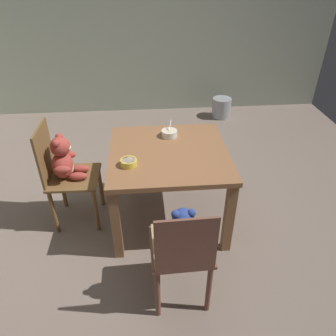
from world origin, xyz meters
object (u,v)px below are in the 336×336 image
at_px(dining_table, 169,163).
at_px(teddy_chair_near_left, 65,166).
at_px(teddy_chair_near_front, 182,242).
at_px(metal_pail, 221,108).
at_px(porridge_bowl_yellow_near_left, 129,162).
at_px(porridge_bowl_white_far_center, 169,133).

height_order(dining_table, teddy_chair_near_left, teddy_chair_near_left).
height_order(teddy_chair_near_front, metal_pail, teddy_chair_near_front).
relative_size(teddy_chair_near_front, metal_pail, 3.00).
bearing_deg(porridge_bowl_yellow_near_left, teddy_chair_near_left, 156.66).
bearing_deg(metal_pail, teddy_chair_near_front, -107.94).
bearing_deg(metal_pail, porridge_bowl_yellow_near_left, -119.21).
bearing_deg(teddy_chair_near_front, porridge_bowl_yellow_near_left, 24.92).
relative_size(porridge_bowl_yellow_near_left, metal_pail, 0.44).
xyz_separation_m(dining_table, metal_pail, (0.98, 2.15, -0.45)).
distance_m(teddy_chair_near_left, teddy_chair_near_front, 1.27).
distance_m(porridge_bowl_yellow_near_left, porridge_bowl_white_far_center, 0.57).
distance_m(teddy_chair_near_left, porridge_bowl_yellow_near_left, 0.62).
relative_size(dining_table, porridge_bowl_yellow_near_left, 7.68).
xyz_separation_m(porridge_bowl_yellow_near_left, porridge_bowl_white_far_center, (0.35, 0.45, 0.00)).
relative_size(teddy_chair_near_left, porridge_bowl_white_far_center, 6.42).
bearing_deg(teddy_chair_near_left, dining_table, -2.14).
bearing_deg(dining_table, porridge_bowl_yellow_near_left, -150.25).
height_order(teddy_chair_near_front, porridge_bowl_white_far_center, teddy_chair_near_front).
xyz_separation_m(dining_table, porridge_bowl_white_far_center, (0.03, 0.26, 0.14)).
distance_m(dining_table, teddy_chair_near_left, 0.87).
xyz_separation_m(teddy_chair_near_left, metal_pail, (1.85, 2.10, -0.43)).
xyz_separation_m(dining_table, porridge_bowl_yellow_near_left, (-0.32, -0.18, 0.14)).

